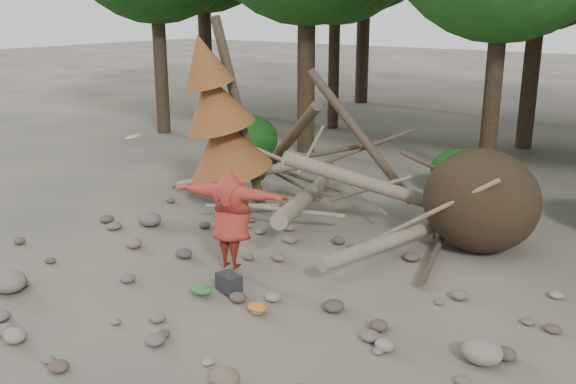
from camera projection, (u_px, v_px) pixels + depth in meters
The scene contains 13 objects.
ground at pixel (226, 293), 10.47m from camera, with size 120.00×120.00×0.00m, color #514C44.
deadfall_pile at pixel (450, 198), 12.34m from camera, with size 8.55×5.24×3.30m.
dead_conifer at pixel (219, 118), 14.25m from camera, with size 2.06×2.16×4.35m.
bush_left at pixel (248, 139), 18.96m from camera, with size 1.80×1.80×1.44m, color #164C14.
bush_mid at pixel (459, 171), 15.90m from camera, with size 1.40×1.40×1.12m, color #1F601B.
frisbee_thrower at pixel (231, 219), 11.10m from camera, with size 3.02×1.31×2.29m.
backpack at pixel (229, 285), 10.44m from camera, with size 0.41×0.27×0.27m, color black.
cloth_green at pixel (202, 292), 10.35m from camera, with size 0.38×0.31×0.14m, color #2D6C2B.
cloth_orange at pixel (257, 310), 9.76m from camera, with size 0.32×0.27×0.12m, color #BF6420.
boulder_front_left at pixel (9, 281), 10.49m from camera, with size 0.61×0.55×0.37m, color slate.
boulder_front_right at pixel (224, 378), 7.88m from camera, with size 0.41×0.37×0.25m, color brown.
boulder_mid_right at pixel (482, 352), 8.40m from camera, with size 0.54×0.49×0.32m, color gray.
boulder_mid_left at pixel (150, 219), 13.63m from camera, with size 0.51×0.46×0.31m, color #605A51.
Camera 1 is at (6.47, -7.14, 4.52)m, focal length 40.00 mm.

